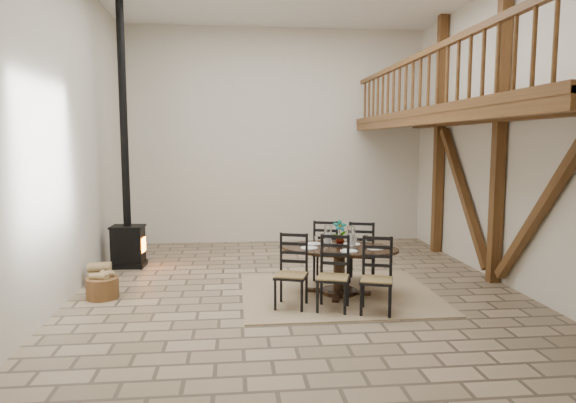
{
  "coord_description": "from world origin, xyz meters",
  "views": [
    {
      "loc": [
        -0.99,
        -8.12,
        2.37
      ],
      "look_at": [
        -0.09,
        0.4,
        1.38
      ],
      "focal_mm": 32.0,
      "sensor_mm": 36.0,
      "label": 1
    }
  ],
  "objects": [
    {
      "name": "ground",
      "position": [
        0.0,
        0.0,
        0.0
      ],
      "size": [
        8.0,
        8.0,
        0.0
      ],
      "primitive_type": "plane",
      "color": "#9A8367",
      "rests_on": "ground"
    },
    {
      "name": "room_shell",
      "position": [
        1.19,
        0.0,
        3.01
      ],
      "size": [
        7.02,
        8.02,
        5.01
      ],
      "color": "beige",
      "rests_on": "ground"
    },
    {
      "name": "rug",
      "position": [
        0.62,
        -0.44,
        0.01
      ],
      "size": [
        3.0,
        2.5,
        0.02
      ],
      "primitive_type": "cube",
      "color": "tan",
      "rests_on": "ground"
    },
    {
      "name": "dining_table",
      "position": [
        0.58,
        -0.55,
        0.41
      ],
      "size": [
        2.13,
        2.34,
        1.17
      ],
      "rotation": [
        0.0,
        0.0,
        -0.31
      ],
      "color": "black",
      "rests_on": "ground"
    },
    {
      "name": "wood_stove",
      "position": [
        -3.01,
        1.74,
        1.14
      ],
      "size": [
        0.64,
        0.51,
        5.0
      ],
      "rotation": [
        0.0,
        0.0,
        -0.06
      ],
      "color": "black",
      "rests_on": "ground"
    },
    {
      "name": "log_basket",
      "position": [
        -3.01,
        -0.26,
        0.17
      ],
      "size": [
        0.48,
        0.48,
        0.4
      ],
      "rotation": [
        0.0,
        0.0,
        -0.09
      ],
      "color": "brown",
      "rests_on": "ground"
    },
    {
      "name": "log_stack",
      "position": [
        -3.24,
        0.49,
        0.18
      ],
      "size": [
        0.38,
        0.28,
        0.37
      ],
      "rotation": [
        0.0,
        0.0,
        0.09
      ],
      "color": "#9E8B58",
      "rests_on": "ground"
    }
  ]
}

